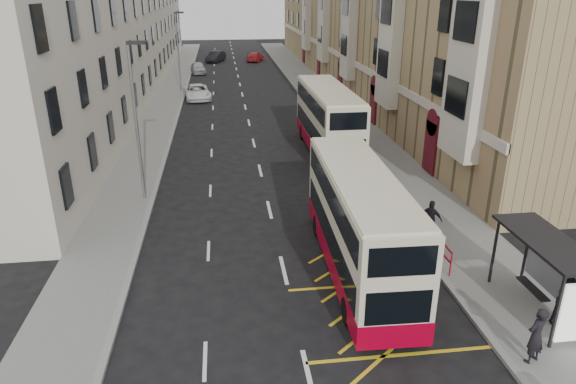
{
  "coord_description": "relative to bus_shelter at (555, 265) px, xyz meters",
  "views": [
    {
      "loc": [
        -2.1,
        -13.68,
        10.51
      ],
      "look_at": [
        0.54,
        6.8,
        2.21
      ],
      "focal_mm": 32.0,
      "sensor_mm": 36.0,
      "label": 1
    }
  ],
  "objects": [
    {
      "name": "car_dark",
      "position": [
        -11.1,
        65.73,
        -1.36
      ],
      "size": [
        3.15,
        4.98,
        1.55
      ],
      "primitive_type": "imported",
      "rotation": [
        0.0,
        0.0,
        -0.35
      ],
      "color": "black",
      "rests_on": "ground"
    },
    {
      "name": "kerb_left",
      "position": [
        -14.34,
        30.39,
        -2.06
      ],
      "size": [
        0.25,
        120.0,
        0.15
      ],
      "primitive_type": "cube",
      "color": "gray",
      "rests_on": "ground"
    },
    {
      "name": "road_markings",
      "position": [
        -8.34,
        45.39,
        -2.13
      ],
      "size": [
        10.0,
        110.0,
        0.01
      ],
      "primitive_type": null,
      "color": "silver",
      "rests_on": "ground"
    },
    {
      "name": "double_decker_front",
      "position": [
        -5.49,
        3.98,
        -0.04
      ],
      "size": [
        2.66,
        10.39,
        4.12
      ],
      "rotation": [
        0.0,
        0.0,
        -0.03
      ],
      "color": "beige",
      "rests_on": "ground"
    },
    {
      "name": "double_decker_rear",
      "position": [
        -3.57,
        19.39,
        0.1
      ],
      "size": [
        2.55,
        11.05,
        4.4
      ],
      "rotation": [
        0.0,
        0.0,
        0.0
      ],
      "color": "beige",
      "rests_on": "ground"
    },
    {
      "name": "street_lamp_far",
      "position": [
        -14.69,
        42.39,
        2.5
      ],
      "size": [
        0.93,
        0.18,
        8.0
      ],
      "color": "gray",
      "rests_on": "pavement_left"
    },
    {
      "name": "terrace_right",
      "position": [
        6.54,
        45.77,
        5.38
      ],
      "size": [
        10.75,
        79.0,
        15.25
      ],
      "color": "#968457",
      "rests_on": "ground"
    },
    {
      "name": "kerb_right",
      "position": [
        -2.34,
        30.39,
        -2.06
      ],
      "size": [
        0.25,
        120.0,
        0.15
      ],
      "primitive_type": "cube",
      "color": "gray",
      "rests_on": "ground"
    },
    {
      "name": "ground",
      "position": [
        -8.34,
        0.39,
        -2.14
      ],
      "size": [
        200.0,
        200.0,
        0.0
      ],
      "primitive_type": "plane",
      "color": "black",
      "rests_on": "ground"
    },
    {
      "name": "pavement_left",
      "position": [
        -15.84,
        30.39,
        -2.06
      ],
      "size": [
        3.0,
        120.0,
        0.15
      ],
      "primitive_type": "cube",
      "color": "slate",
      "rests_on": "ground"
    },
    {
      "name": "car_red",
      "position": [
        -5.22,
        65.66,
        -1.48
      ],
      "size": [
        3.25,
        4.92,
        1.32
      ],
      "primitive_type": "imported",
      "rotation": [
        0.0,
        0.0,
        2.81
      ],
      "color": "#A91B1F",
      "rests_on": "ground"
    },
    {
      "name": "bus_shelter",
      "position": [
        0.0,
        0.0,
        0.0
      ],
      "size": [
        1.65,
        4.25,
        2.7
      ],
      "color": "black",
      "rests_on": "pavement_right"
    },
    {
      "name": "street_lamp_near",
      "position": [
        -14.69,
        12.39,
        2.5
      ],
      "size": [
        0.93,
        0.18,
        8.0
      ],
      "color": "gray",
      "rests_on": "pavement_left"
    },
    {
      "name": "guard_railing",
      "position": [
        -2.09,
        6.14,
        -1.28
      ],
      "size": [
        0.06,
        6.56,
        1.01
      ],
      "color": "#B50E23",
      "rests_on": "pavement_right"
    },
    {
      "name": "terrace_left",
      "position": [
        -21.77,
        45.89,
        4.38
      ],
      "size": [
        9.18,
        79.0,
        13.25
      ],
      "color": "beige",
      "rests_on": "ground"
    },
    {
      "name": "pavement_right",
      "position": [
        -0.34,
        30.39,
        -2.06
      ],
      "size": [
        4.0,
        120.0,
        0.15
      ],
      "primitive_type": "cube",
      "color": "slate",
      "rests_on": "ground"
    },
    {
      "name": "car_silver",
      "position": [
        -13.36,
        54.95,
        -1.4
      ],
      "size": [
        2.31,
        4.51,
        1.47
      ],
      "primitive_type": "imported",
      "rotation": [
        0.0,
        0.0,
        0.14
      ],
      "color": "#A9ABB1",
      "rests_on": "ground"
    },
    {
      "name": "pedestrian_near",
      "position": [
        -1.7,
        -2.02,
        -1.07
      ],
      "size": [
        0.79,
        0.67,
        1.83
      ],
      "primitive_type": "imported",
      "rotation": [
        0.0,
        0.0,
        3.55
      ],
      "color": "black",
      "rests_on": "pavement_right"
    },
    {
      "name": "white_van",
      "position": [
        -12.89,
        38.49,
        -1.42
      ],
      "size": [
        3.07,
        5.47,
        1.44
      ],
      "primitive_type": "imported",
      "rotation": [
        0.0,
        0.0,
        0.13
      ],
      "color": "white",
      "rests_on": "ground"
    },
    {
      "name": "pedestrian_far",
      "position": [
        -1.57,
        6.26,
        -1.14
      ],
      "size": [
        1.03,
        0.95,
        1.69
      ],
      "primitive_type": "imported",
      "rotation": [
        0.0,
        0.0,
        2.46
      ],
      "color": "black",
      "rests_on": "pavement_right"
    },
    {
      "name": "pedestrian_mid",
      "position": [
        0.34,
        -0.47,
        -1.11
      ],
      "size": [
        0.87,
        0.68,
        1.75
      ],
      "primitive_type": "imported",
      "rotation": [
        0.0,
        0.0,
        -0.02
      ],
      "color": "black",
      "rests_on": "pavement_right"
    }
  ]
}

